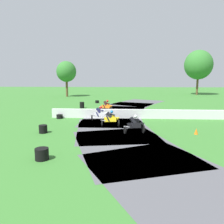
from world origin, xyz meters
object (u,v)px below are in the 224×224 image
at_px(motorcycle_chase_white, 100,114).
at_px(motorcycle_fourth_black, 135,125).
at_px(tire_stack_near, 97,102).
at_px(tire_stack_mid_b, 60,117).
at_px(motorcycle_trailing_yellow, 111,119).
at_px(tire_stack_extra_a, 42,154).
at_px(traffic_cone, 196,131).
at_px(tire_stack_mid_a, 82,105).
at_px(motorcycle_lead_orange, 107,106).
at_px(tire_stack_far, 43,129).

bearing_deg(motorcycle_chase_white, motorcycle_fourth_black, -56.01).
distance_m(tire_stack_near, tire_stack_mid_b, 12.99).
distance_m(motorcycle_trailing_yellow, motorcycle_fourth_black, 2.90).
xyz_separation_m(tire_stack_extra_a, traffic_cone, (9.40, 5.51, -0.08)).
xyz_separation_m(motorcycle_trailing_yellow, tire_stack_mid_a, (-4.38, 10.40, -0.23)).
height_order(tire_stack_near, tire_stack_mid_a, tire_stack_mid_a).
bearing_deg(motorcycle_lead_orange, traffic_cone, -54.09).
distance_m(motorcycle_trailing_yellow, tire_stack_far, 5.53).
xyz_separation_m(tire_stack_near, tire_stack_far, (-1.87, -18.48, 0.10)).
bearing_deg(tire_stack_extra_a, motorcycle_fourth_black, 48.55).
height_order(motorcycle_lead_orange, motorcycle_chase_white, motorcycle_chase_white).
xyz_separation_m(motorcycle_chase_white, traffic_cone, (7.48, -4.65, -0.43)).
height_order(motorcycle_chase_white, tire_stack_extra_a, motorcycle_chase_white).
bearing_deg(tire_stack_mid_a, tire_stack_far, -92.39).
height_order(tire_stack_mid_a, tire_stack_mid_b, tire_stack_mid_a).
height_order(motorcycle_trailing_yellow, tire_stack_far, motorcycle_trailing_yellow).
bearing_deg(tire_stack_mid_b, tire_stack_mid_a, 82.78).
xyz_separation_m(tire_stack_near, tire_stack_extra_a, (-0.04, -23.79, 0.10)).
height_order(motorcycle_chase_white, tire_stack_mid_b, motorcycle_chase_white).
xyz_separation_m(motorcycle_chase_white, tire_stack_far, (-3.75, -4.85, -0.35)).
bearing_deg(traffic_cone, tire_stack_far, -178.99).
xyz_separation_m(motorcycle_fourth_black, traffic_cone, (4.43, -0.12, -0.43)).
xyz_separation_m(motorcycle_lead_orange, tire_stack_extra_a, (-2.12, -15.56, -0.35)).
distance_m(motorcycle_trailing_yellow, tire_stack_near, 16.26).
xyz_separation_m(motorcycle_trailing_yellow, motorcycle_fourth_black, (1.89, -2.20, 0.01)).
height_order(motorcycle_lead_orange, tire_stack_mid_a, motorcycle_lead_orange).
xyz_separation_m(motorcycle_chase_white, tire_stack_extra_a, (-1.92, -10.16, -0.35)).
bearing_deg(motorcycle_lead_orange, tire_stack_far, -111.10).
height_order(motorcycle_lead_orange, motorcycle_fourth_black, motorcycle_lead_orange).
distance_m(motorcycle_fourth_black, traffic_cone, 4.45).
bearing_deg(motorcycle_fourth_black, tire_stack_near, 105.21).
bearing_deg(tire_stack_near, motorcycle_lead_orange, -75.77).
distance_m(motorcycle_fourth_black, tire_stack_near, 18.83).
height_order(tire_stack_near, tire_stack_far, tire_stack_far).
bearing_deg(tire_stack_near, traffic_cone, -62.88).
xyz_separation_m(motorcycle_fourth_black, tire_stack_far, (-6.81, -0.32, -0.35)).
relative_size(motorcycle_lead_orange, traffic_cone, 3.89).
xyz_separation_m(tire_stack_mid_b, tire_stack_extra_a, (2.21, -11.00, 0.10)).
bearing_deg(motorcycle_lead_orange, motorcycle_fourth_black, -73.98).
relative_size(motorcycle_fourth_black, tire_stack_mid_a, 2.10).
bearing_deg(motorcycle_chase_white, tire_stack_mid_b, 168.49).
distance_m(tire_stack_mid_a, tire_stack_mid_b, 7.29).
distance_m(motorcycle_lead_orange, traffic_cone, 12.42).
distance_m(tire_stack_mid_b, tire_stack_extra_a, 11.22).
distance_m(tire_stack_mid_a, tire_stack_far, 12.93).
distance_m(motorcycle_chase_white, tire_stack_far, 6.14).
relative_size(tire_stack_far, tire_stack_extra_a, 0.89).
bearing_deg(tire_stack_near, tire_stack_mid_a, -103.44).
bearing_deg(traffic_cone, motorcycle_fourth_black, 178.44).
relative_size(motorcycle_fourth_black, traffic_cone, 3.81).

